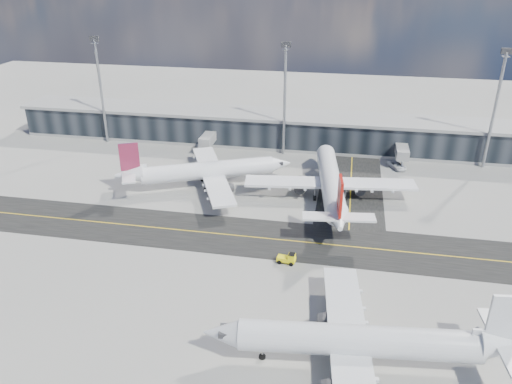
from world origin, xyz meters
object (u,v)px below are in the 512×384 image
airliner_redtail (331,182)px  service_van (397,165)px  airliner_af (205,171)px  airliner_near (363,341)px  baggage_tug (288,258)px

airliner_redtail → service_van: 26.03m
airliner_af → airliner_redtail: (28.05, -1.71, 0.36)m
airliner_af → airliner_near: 60.15m
baggage_tug → service_van: (20.97, 46.70, -0.17)m
service_van → airliner_redtail: bearing=-155.3°
airliner_near → airliner_redtail: bearing=1.7°
airliner_redtail → service_van: size_ratio=7.40×
baggage_tug → airliner_af: bearing=-134.6°
airliner_redtail → airliner_near: airliner_redtail is taller
airliner_redtail → airliner_near: 47.95m
airliner_af → baggage_tug: airliner_af is taller
airliner_af → airliner_redtail: 28.10m
airliner_af → airliner_near: (34.59, -49.21, 0.07)m
airliner_af → airliner_redtail: size_ratio=0.87×
airliner_af → airliner_near: bearing=11.3°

